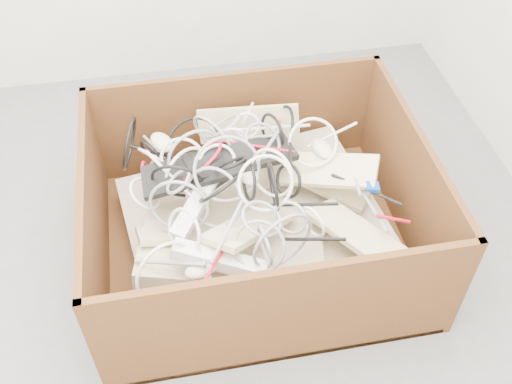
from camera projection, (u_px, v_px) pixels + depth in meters
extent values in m
plane|color=#57575A|center=(188.00, 301.00, 2.21)|extent=(3.00, 3.00, 0.00)
cube|color=#3C1E0F|center=(257.00, 245.00, 2.38)|extent=(1.21, 1.01, 0.03)
cube|color=#3C1E0F|center=(236.00, 122.00, 2.54)|extent=(1.21, 0.02, 0.50)
cube|color=#3C1E0F|center=(286.00, 318.00, 1.88)|extent=(1.21, 0.03, 0.50)
cube|color=#3C1E0F|center=(408.00, 184.00, 2.28)|extent=(0.02, 0.96, 0.50)
cube|color=#3C1E0F|center=(95.00, 227.00, 2.13)|extent=(0.03, 0.96, 0.50)
cube|color=#C2B290|center=(256.00, 230.00, 2.34)|extent=(1.06, 0.92, 0.19)
cube|color=#C2B290|center=(233.00, 234.00, 2.22)|extent=(0.76, 0.68, 0.21)
cube|color=beige|center=(217.00, 190.00, 2.37)|extent=(0.42, 0.18, 0.11)
cube|color=beige|center=(319.00, 178.00, 2.35)|extent=(0.41, 0.35, 0.10)
cube|color=beige|center=(277.00, 247.00, 2.18)|extent=(0.23, 0.43, 0.04)
cube|color=beige|center=(194.00, 234.00, 2.16)|extent=(0.42, 0.16, 0.17)
cube|color=beige|center=(359.00, 235.00, 2.10)|extent=(0.33, 0.42, 0.09)
cube|color=beige|center=(249.00, 124.00, 2.40)|extent=(0.41, 0.15, 0.19)
cube|color=beige|center=(251.00, 226.00, 2.07)|extent=(0.38, 0.36, 0.21)
cube|color=beige|center=(323.00, 170.00, 2.24)|extent=(0.42, 0.31, 0.14)
cube|color=black|center=(241.00, 157.00, 2.16)|extent=(0.43, 0.23, 0.05)
cube|color=black|center=(198.00, 170.00, 2.10)|extent=(0.41, 0.15, 0.10)
ellipsoid|color=beige|center=(157.00, 189.00, 2.15)|extent=(0.14, 0.11, 0.04)
ellipsoid|color=beige|center=(322.00, 149.00, 2.27)|extent=(0.09, 0.13, 0.04)
ellipsoid|color=beige|center=(202.00, 269.00, 1.93)|extent=(0.13, 0.10, 0.04)
ellipsoid|color=beige|center=(249.00, 173.00, 2.08)|extent=(0.08, 0.12, 0.04)
ellipsoid|color=beige|center=(162.00, 142.00, 2.21)|extent=(0.12, 0.14, 0.04)
ellipsoid|color=black|center=(373.00, 270.00, 1.97)|extent=(0.12, 0.08, 0.04)
ellipsoid|color=beige|center=(252.00, 150.00, 2.37)|extent=(0.09, 0.13, 0.04)
cube|color=white|center=(199.00, 199.00, 2.07)|extent=(0.23, 0.29, 0.13)
cube|color=white|center=(219.00, 260.00, 1.94)|extent=(0.32, 0.17, 0.10)
cube|color=#0B3BAC|center=(373.00, 187.00, 2.14)|extent=(0.05, 0.05, 0.03)
torus|color=silver|center=(266.00, 183.00, 1.96)|extent=(0.24, 0.15, 0.20)
torus|color=black|center=(249.00, 180.00, 2.00)|extent=(0.04, 0.20, 0.20)
torus|color=gray|center=(227.00, 169.00, 2.02)|extent=(0.32, 0.15, 0.29)
torus|color=gray|center=(259.00, 246.00, 1.90)|extent=(0.21, 0.19, 0.16)
torus|color=gray|center=(179.00, 206.00, 2.04)|extent=(0.28, 0.11, 0.29)
torus|color=silver|center=(272.00, 173.00, 2.03)|extent=(0.17, 0.20, 0.25)
torus|color=black|center=(288.00, 181.00, 2.06)|extent=(0.09, 0.17, 0.16)
torus|color=silver|center=(313.00, 142.00, 2.21)|extent=(0.25, 0.19, 0.19)
torus|color=black|center=(282.00, 129.00, 2.33)|extent=(0.11, 0.27, 0.26)
torus|color=gray|center=(214.00, 198.00, 2.02)|extent=(0.27, 0.17, 0.28)
torus|color=gray|center=(223.00, 126.00, 2.25)|extent=(0.16, 0.16, 0.15)
torus|color=silver|center=(313.00, 222.00, 2.01)|extent=(0.09, 0.16, 0.17)
torus|color=gray|center=(178.00, 182.00, 2.03)|extent=(0.11, 0.11, 0.09)
torus|color=gray|center=(195.00, 156.00, 2.14)|extent=(0.29, 0.11, 0.30)
torus|color=silver|center=(233.00, 141.00, 2.21)|extent=(0.16, 0.04, 0.16)
torus|color=silver|center=(184.00, 231.00, 1.97)|extent=(0.15, 0.17, 0.19)
torus|color=silver|center=(165.00, 272.00, 1.92)|extent=(0.28, 0.17, 0.31)
torus|color=red|center=(147.00, 179.00, 2.20)|extent=(0.04, 0.17, 0.17)
torus|color=gray|center=(290.00, 218.00, 1.95)|extent=(0.14, 0.11, 0.16)
torus|color=silver|center=(186.00, 170.00, 2.15)|extent=(0.19, 0.14, 0.22)
torus|color=gray|center=(263.00, 141.00, 2.17)|extent=(0.17, 0.14, 0.13)
torus|color=silver|center=(217.00, 162.00, 2.10)|extent=(0.19, 0.17, 0.11)
torus|color=silver|center=(145.00, 193.00, 2.12)|extent=(0.12, 0.14, 0.11)
torus|color=black|center=(272.00, 132.00, 2.25)|extent=(0.09, 0.19, 0.20)
torus|color=black|center=(129.00, 144.00, 2.27)|extent=(0.10, 0.26, 0.25)
torus|color=black|center=(152.00, 153.00, 2.25)|extent=(0.11, 0.14, 0.16)
torus|color=black|center=(220.00, 187.00, 2.02)|extent=(0.23, 0.19, 0.17)
torus|color=silver|center=(182.00, 160.00, 2.15)|extent=(0.17, 0.12, 0.17)
torus|color=silver|center=(247.00, 125.00, 2.26)|extent=(0.12, 0.07, 0.12)
torus|color=red|center=(199.00, 161.00, 2.13)|extent=(0.21, 0.26, 0.19)
torus|color=silver|center=(156.00, 158.00, 2.25)|extent=(0.15, 0.18, 0.19)
torus|color=black|center=(193.00, 145.00, 2.26)|extent=(0.24, 0.27, 0.18)
torus|color=gray|center=(265.00, 245.00, 1.91)|extent=(0.04, 0.19, 0.19)
torus|color=gray|center=(283.00, 242.00, 1.93)|extent=(0.29, 0.13, 0.31)
torus|color=gray|center=(262.00, 219.00, 1.93)|extent=(0.20, 0.20, 0.08)
torus|color=black|center=(231.00, 164.00, 2.03)|extent=(0.15, 0.14, 0.08)
torus|color=gray|center=(213.00, 137.00, 2.19)|extent=(0.14, 0.22, 0.24)
torus|color=black|center=(273.00, 186.00, 2.00)|extent=(0.03, 0.19, 0.19)
torus|color=black|center=(178.00, 182.00, 2.09)|extent=(0.27, 0.10, 0.27)
cylinder|color=silver|center=(186.00, 159.00, 2.15)|extent=(0.22, 0.03, 0.04)
cylinder|color=black|center=(314.00, 239.00, 1.95)|extent=(0.20, 0.10, 0.08)
cylinder|color=red|center=(259.00, 147.00, 2.18)|extent=(0.26, 0.08, 0.05)
cylinder|color=black|center=(156.00, 153.00, 2.25)|extent=(0.19, 0.07, 0.06)
cylinder|color=silver|center=(170.00, 175.00, 2.09)|extent=(0.16, 0.23, 0.07)
cylinder|color=gray|center=(207.00, 270.00, 1.90)|extent=(0.05, 0.19, 0.07)
cylinder|color=gray|center=(271.00, 143.00, 2.13)|extent=(0.16, 0.26, 0.08)
cylinder|color=red|center=(218.00, 258.00, 1.91)|extent=(0.15, 0.25, 0.07)
cylinder|color=silver|center=(274.00, 127.00, 2.30)|extent=(0.29, 0.03, 0.05)
cylinder|color=black|center=(290.00, 156.00, 2.11)|extent=(0.04, 0.14, 0.02)
cylinder|color=gray|center=(157.00, 155.00, 2.31)|extent=(0.07, 0.13, 0.03)
cylinder|color=silver|center=(248.00, 113.00, 2.34)|extent=(0.08, 0.18, 0.06)
cylinder|color=silver|center=(236.00, 144.00, 2.23)|extent=(0.18, 0.23, 0.02)
cylinder|color=red|center=(393.00, 219.00, 2.07)|extent=(0.12, 0.04, 0.04)
cylinder|color=black|center=(303.00, 205.00, 2.01)|extent=(0.22, 0.11, 0.08)
cylinder|color=gray|center=(227.00, 231.00, 1.91)|extent=(0.14, 0.20, 0.07)
cylinder|color=red|center=(279.00, 119.00, 2.39)|extent=(0.04, 0.12, 0.05)
cylinder|color=gray|center=(170.00, 263.00, 1.94)|extent=(0.24, 0.13, 0.09)
cylinder|color=gray|center=(251.00, 138.00, 2.25)|extent=(0.19, 0.09, 0.07)
cylinder|color=gray|center=(372.00, 208.00, 2.11)|extent=(0.04, 0.24, 0.02)
cylinder|color=black|center=(366.00, 189.00, 2.15)|extent=(0.22, 0.19, 0.03)
cylinder|color=silver|center=(332.00, 135.00, 2.34)|extent=(0.23, 0.10, 0.03)
cylinder|color=silver|center=(359.00, 169.00, 2.23)|extent=(0.10, 0.11, 0.03)
cylinder|color=black|center=(222.00, 157.00, 2.11)|extent=(0.14, 0.07, 0.01)
cylinder|color=gray|center=(162.00, 154.00, 2.32)|extent=(0.14, 0.27, 0.03)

